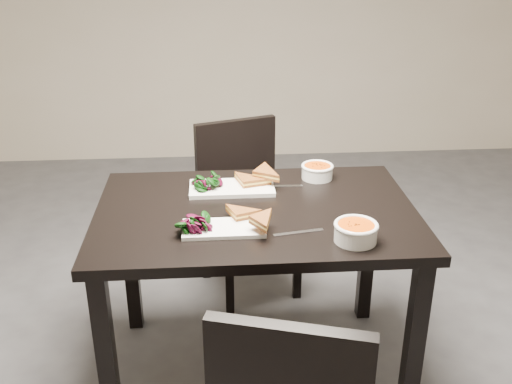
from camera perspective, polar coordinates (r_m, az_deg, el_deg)
ground at (r=2.71m, az=3.77°, el=-15.10°), size 5.00×5.00×0.00m
table at (r=2.26m, az=-0.00°, el=-3.91°), size 1.20×0.80×0.75m
chair_far at (r=2.96m, az=-1.15°, el=-0.41°), size 0.53×0.53×0.85m
plate_near at (r=2.06m, az=-3.13°, el=-3.52°), size 0.29×0.14×0.01m
sandwich_near at (r=2.06m, az=-1.35°, el=-2.52°), size 0.17×0.15×0.05m
salad_near at (r=2.05m, az=-5.94°, el=-2.94°), size 0.09×0.08×0.04m
soup_bowl_near at (r=2.01m, az=9.61°, el=-3.73°), size 0.15×0.15×0.07m
cutlery_near at (r=2.05m, az=4.11°, el=-3.92°), size 0.18×0.05×0.00m
plate_far at (r=2.38m, az=-2.35°, el=0.39°), size 0.34×0.17×0.02m
sandwich_far at (r=2.35m, az=-0.76°, el=1.09°), size 0.20×0.17×0.06m
salad_far at (r=2.36m, az=-4.78°, el=1.02°), size 0.11×0.10×0.05m
soup_bowl_far at (r=2.49m, az=5.93°, el=2.07°), size 0.14×0.14×0.06m
cutlery_far at (r=2.41m, az=2.37°, el=0.57°), size 0.18×0.02×0.00m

